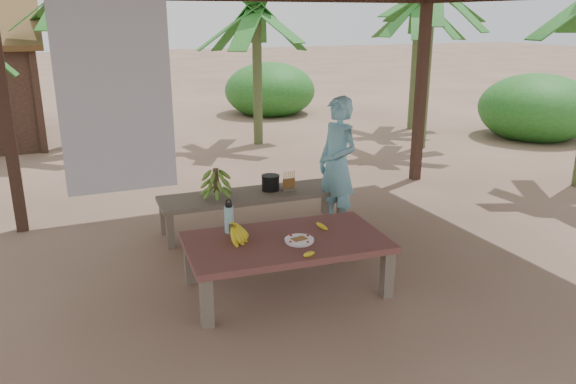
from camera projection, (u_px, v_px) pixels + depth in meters
name	position (u px, v px, depth m)	size (l,w,h in m)	color
ground	(319.00, 266.00, 5.72)	(80.00, 80.00, 0.00)	brown
work_table	(286.00, 246.00, 5.11)	(1.88, 1.14, 0.50)	brown
bench	(254.00, 198.00, 6.60)	(2.22, 0.69, 0.45)	brown
ripe_banana_bunch	(231.00, 232.00, 5.01)	(0.29, 0.25, 0.18)	yellow
plate	(299.00, 240.00, 5.01)	(0.26, 0.26, 0.04)	white
loose_banana_front	(309.00, 254.00, 4.71)	(0.04, 0.15, 0.04)	yellow
loose_banana_side	(322.00, 226.00, 5.34)	(0.04, 0.16, 0.04)	yellow
water_flask	(229.00, 218.00, 5.21)	(0.09, 0.09, 0.32)	#3BA4B9
green_banana_stalk	(216.00, 182.00, 6.38)	(0.31, 0.31, 0.36)	#598C2D
cooking_pot	(270.00, 183.00, 6.67)	(0.21, 0.21, 0.18)	black
skewer_rack	(289.00, 181.00, 6.65)	(0.18, 0.08, 0.24)	#A57F47
woman	(338.00, 164.00, 6.52)	(0.57, 0.38, 1.58)	#6DB5CE
banana_plant_n	(256.00, 21.00, 10.52)	(1.80, 1.80, 2.82)	#596638
banana_plant_far	(419.00, 13.00, 11.98)	(1.80, 1.80, 2.99)	#596638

